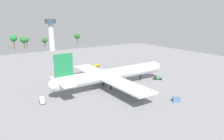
% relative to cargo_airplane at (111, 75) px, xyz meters
% --- Properties ---
extents(ground_plane, '(262.54, 262.54, 0.00)m').
position_rel_cargo_airplane_xyz_m(ground_plane, '(0.34, 0.00, -6.37)').
color(ground_plane, gray).
extents(cargo_airplane, '(65.63, 60.34, 19.54)m').
position_rel_cargo_airplane_xyz_m(cargo_airplane, '(0.00, 0.00, 0.00)').
color(cargo_airplane, silver).
rests_on(cargo_airplane, ground_plane).
extents(fuel_truck, '(2.95, 5.17, 2.17)m').
position_rel_cargo_airplane_xyz_m(fuel_truck, '(-35.41, -1.03, -5.24)').
color(fuel_truck, silver).
rests_on(fuel_truck, ground_plane).
extents(baggage_tug, '(4.40, 3.98, 2.33)m').
position_rel_cargo_airplane_xyz_m(baggage_tug, '(15.34, 42.00, -5.25)').
color(baggage_tug, yellow).
rests_on(baggage_tug, ground_plane).
extents(catering_truck, '(4.61, 4.70, 2.28)m').
position_rel_cargo_airplane_xyz_m(catering_truck, '(28.98, -4.25, -5.18)').
color(catering_truck, '#333338').
rests_on(catering_truck, ground_plane).
extents(cargo_container_fore, '(3.65, 3.42, 1.87)m').
position_rel_cargo_airplane_xyz_m(cargo_container_fore, '(12.13, -31.23, -5.43)').
color(cargo_container_fore, '#4C729E').
rests_on(cargo_container_fore, ground_plane).
extents(safety_cone_nose, '(0.57, 0.57, 0.81)m').
position_rel_cargo_airplane_xyz_m(safety_cone_nose, '(29.87, -1.35, -5.96)').
color(safety_cone_nose, orange).
rests_on(safety_cone_nose, ground_plane).
extents(safety_cone_tail, '(0.57, 0.57, 0.82)m').
position_rel_cargo_airplane_xyz_m(safety_cone_tail, '(-29.20, -0.90, -5.96)').
color(safety_cone_tail, orange).
rests_on(safety_cone_tail, ground_plane).
extents(control_tower, '(11.27, 11.27, 32.55)m').
position_rel_cargo_airplane_xyz_m(control_tower, '(12.70, 131.88, 13.63)').
color(control_tower, silver).
rests_on(control_tower, ground_plane).
extents(tree_line_backdrop, '(101.00, 7.51, 15.94)m').
position_rel_cargo_airplane_xyz_m(tree_line_backdrop, '(-1.88, 162.02, 3.91)').
color(tree_line_backdrop, '#51381E').
rests_on(tree_line_backdrop, ground_plane).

